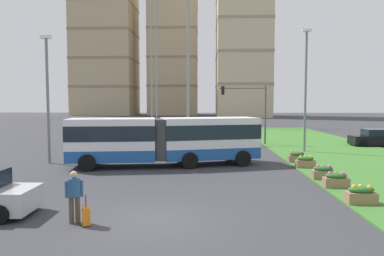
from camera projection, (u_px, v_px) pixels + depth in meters
name	position (u px, v px, depth m)	size (l,w,h in m)	color
ground_plane	(155.00, 220.00, 12.24)	(260.00, 260.00, 0.00)	#38383D
grass_median	(378.00, 168.00, 21.77)	(10.00, 70.00, 0.08)	#3D752D
articulated_bus	(165.00, 140.00, 22.63)	(11.99, 4.94, 3.00)	white
car_grey_wagon	(129.00, 134.00, 36.81)	(4.50, 2.24, 1.58)	slate
car_black_sedan	(376.00, 138.00, 32.60)	(4.43, 2.08, 1.58)	black
pedestrian_crossing	(74.00, 193.00, 11.83)	(0.55, 0.36, 1.74)	#4C4238
rolling_suitcase	(86.00, 216.00, 11.66)	(0.36, 0.42, 0.97)	orange
flower_planter_0	(361.00, 195.00, 13.92)	(1.10, 0.56, 0.74)	#937051
flower_planter_1	(336.00, 180.00, 16.60)	(1.10, 0.56, 0.74)	#937051
flower_planter_2	(323.00, 172.00, 18.40)	(1.10, 0.56, 0.74)	#937051
flower_planter_3	(305.00, 162.00, 21.68)	(1.10, 0.56, 0.74)	#937051
flower_planter_4	(297.00, 157.00, 23.67)	(1.10, 0.56, 0.74)	#937051
traffic_light_far_right	(249.00, 104.00, 33.69)	(4.35, 0.28, 5.50)	#474C51
streetlight_left	(48.00, 93.00, 23.37)	(0.70, 0.28, 8.26)	slate
streetlight_median	(306.00, 86.00, 28.48)	(0.70, 0.28, 9.70)	slate
apartment_tower_west	(106.00, 48.00, 115.08)	(18.51, 17.78, 42.51)	tan
apartment_tower_westcentre	(173.00, 47.00, 116.93)	(15.60, 14.37, 44.15)	tan
apartment_tower_centre	(243.00, 26.00, 102.16)	(14.63, 20.05, 51.26)	beige
transmission_pylon	(171.00, 20.00, 62.87)	(9.00, 6.24, 33.72)	gray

